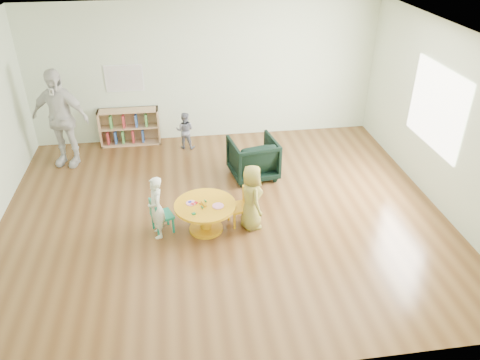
{
  "coord_description": "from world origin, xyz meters",
  "views": [
    {
      "loc": [
        -0.62,
        -6.18,
        4.29
      ],
      "look_at": [
        0.23,
        -0.3,
        0.79
      ],
      "focal_mm": 35.0,
      "sensor_mm": 36.0,
      "label": 1
    }
  ],
  "objects": [
    {
      "name": "room",
      "position": [
        0.01,
        0.0,
        1.89
      ],
      "size": [
        7.1,
        7.0,
        2.8
      ],
      "color": "brown",
      "rests_on": "ground"
    },
    {
      "name": "activity_table",
      "position": [
        -0.31,
        -0.39,
        0.32
      ],
      "size": [
        0.92,
        0.92,
        0.51
      ],
      "rotation": [
        0.0,
        0.0,
        -0.28
      ],
      "color": "orange",
      "rests_on": "ground"
    },
    {
      "name": "kid_chair_left",
      "position": [
        -0.99,
        -0.33,
        0.3
      ],
      "size": [
        0.38,
        0.38,
        0.55
      ],
      "rotation": [
        0.0,
        0.0,
        -1.22
      ],
      "color": "#178264",
      "rests_on": "ground"
    },
    {
      "name": "kid_chair_right",
      "position": [
        0.26,
        -0.26,
        0.31
      ],
      "size": [
        0.37,
        0.37,
        0.57
      ],
      "rotation": [
        0.0,
        0.0,
        1.81
      ],
      "color": "orange",
      "rests_on": "ground"
    },
    {
      "name": "bookshelf",
      "position": [
        -1.61,
        2.86,
        0.37
      ],
      "size": [
        1.2,
        0.3,
        0.75
      ],
      "color": "tan",
      "rests_on": "ground"
    },
    {
      "name": "alphabet_poster",
      "position": [
        -1.6,
        2.98,
        1.35
      ],
      "size": [
        0.74,
        0.01,
        0.54
      ],
      "color": "white",
      "rests_on": "ground"
    },
    {
      "name": "armchair",
      "position": [
        0.67,
        1.14,
        0.37
      ],
      "size": [
        0.91,
        0.93,
        0.74
      ],
      "primitive_type": "imported",
      "rotation": [
        0.0,
        0.0,
        3.3
      ],
      "color": "black",
      "rests_on": "ground"
    },
    {
      "name": "child_left",
      "position": [
        -1.02,
        -0.41,
        0.49
      ],
      "size": [
        0.28,
        0.39,
        0.98
      ],
      "primitive_type": "imported",
      "rotation": [
        0.0,
        0.0,
        -1.43
      ],
      "color": "white",
      "rests_on": "ground"
    },
    {
      "name": "child_right",
      "position": [
        0.39,
        -0.39,
        0.52
      ],
      "size": [
        0.41,
        0.56,
        1.05
      ],
      "primitive_type": "imported",
      "rotation": [
        0.0,
        0.0,
        1.74
      ],
      "color": "yellow",
      "rests_on": "ground"
    },
    {
      "name": "toddler",
      "position": [
        -0.49,
        2.48,
        0.38
      ],
      "size": [
        0.43,
        0.37,
        0.76
      ],
      "primitive_type": "imported",
      "rotation": [
        0.0,
        0.0,
        2.88
      ],
      "color": "#18203D",
      "rests_on": "ground"
    },
    {
      "name": "adult_caretaker",
      "position": [
        -2.74,
        2.14,
        0.93
      ],
      "size": [
        1.17,
        0.76,
        1.85
      ],
      "primitive_type": "imported",
      "rotation": [
        0.0,
        0.0,
        -0.31
      ],
      "color": "silver",
      "rests_on": "ground"
    }
  ]
}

